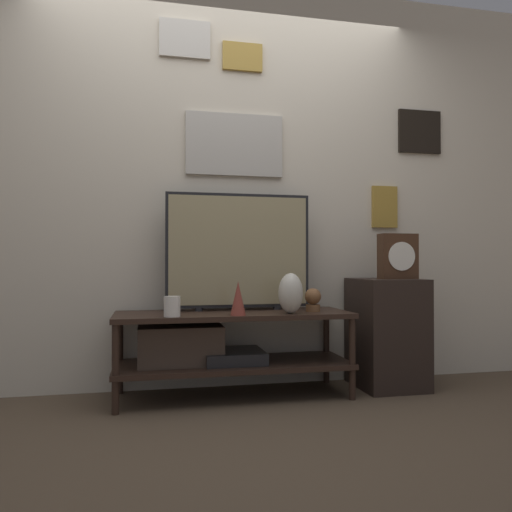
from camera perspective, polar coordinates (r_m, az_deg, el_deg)
The scene contains 10 objects.
ground_plane at distance 2.86m, azimuth -1.59°, elevation -17.22°, with size 12.00×12.00×0.00m, color #4C3D2D.
wall_back at distance 3.37m, azimuth -3.36°, elevation 8.56°, with size 6.40×0.08×2.70m.
media_console at distance 3.05m, azimuth -4.77°, elevation -9.96°, with size 1.41×0.50×0.51m.
television at distance 3.14m, azimuth -2.00°, elevation 0.62°, with size 0.91×0.05×0.74m.
vase_slim_bronze at distance 2.85m, azimuth -2.06°, elevation -4.86°, with size 0.09×0.09×0.19m.
vase_urn_stoneware at distance 2.96m, azimuth 3.98°, elevation -4.27°, with size 0.15×0.15×0.24m.
candle_jar at distance 2.83m, azimuth -9.58°, elevation -5.70°, with size 0.09×0.09×0.11m.
decorative_bust at distance 3.09m, azimuth 6.53°, elevation -4.93°, with size 0.10×0.10×0.14m.
side_table at distance 3.40m, azimuth 14.70°, elevation -8.48°, with size 0.40×0.46×0.70m.
mantel_clock at distance 3.36m, azimuth 15.90°, elevation -0.04°, with size 0.24×0.11×0.29m.
Camera 1 is at (-0.51, -2.70, 0.81)m, focal length 35.00 mm.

